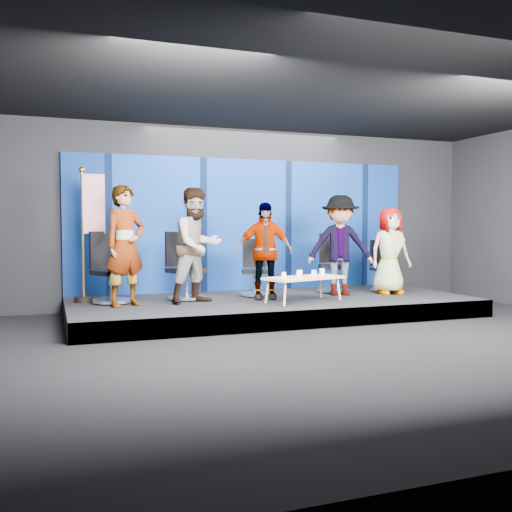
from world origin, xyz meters
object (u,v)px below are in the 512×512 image
Objects in this scene: panelist_d at (340,245)px; mug_a at (284,275)px; chair_c at (255,277)px; coffee_table at (304,279)px; panelist_a at (125,246)px; mug_e at (322,272)px; mug_c at (300,273)px; mug_d at (314,273)px; mug_b at (299,274)px; chair_d at (333,273)px; flag_stand at (90,231)px; panelist_c at (264,251)px; chair_b at (184,277)px; chair_e at (384,274)px; chair_a at (110,280)px; panelist_e at (390,251)px; panelist_b at (197,245)px.

mug_a is (-1.40, -0.66, -0.45)m from panelist_d.
chair_c is 1.15m from coffee_table.
panelist_a is 18.26× the size of mug_e.
panelist_d is 0.79m from mug_e.
mug_c is 0.54m from mug_e.
mug_d reaches higher than coffee_table.
mug_b is at bearing -38.30° from panelist_a.
panelist_a is 4.12m from chair_d.
flag_stand reaches higher than mug_d.
panelist_c reaches higher than mug_d.
mug_b is at bearing -159.29° from mug_d.
panelist_c is 19.16× the size of mug_a.
chair_b is 0.64× the size of panelist_d.
chair_e is at bearing 20.81° from mug_c.
chair_a reaches higher than coffee_table.
panelist_e is 1.55m from mug_e.
chair_c is 11.83× the size of mug_a.
flag_stand reaches higher than mug_a.
panelist_a is 1.17m from panelist_b.
chair_a is 3.14m from mug_b.
mug_e is (0.51, 0.17, -0.00)m from mug_c.
coffee_table is at bearing -49.53° from chair_c.
chair_e is at bearing 6.40° from flag_stand.
chair_a is 11.94× the size of mug_b.
panelist_e is 1.09× the size of coffee_table.
panelist_b is 1.83m from flag_stand.
chair_c is at bearing 115.80° from mug_c.
coffee_table is at bearing -37.12° from panelist_b.
mug_b is (0.39, -0.61, -0.37)m from panelist_c.
panelist_b is at bearing -148.48° from chair_d.
panelist_d reaches higher than mug_c.
mug_a is 0.26m from mug_b.
mug_d is (0.60, 0.09, 0.01)m from mug_a.
mug_c is (1.80, -0.88, 0.09)m from chair_b.
panelist_d is 20.95× the size of mug_a.
chair_d is 12.93× the size of mug_a.
chair_c reaches higher than mug_b.
chair_b is at bearing -162.04° from chair_c.
panelist_c is at bearing 164.25° from mug_e.
coffee_table is (-1.98, -0.45, -0.42)m from panelist_e.
mug_e is at bearing -39.02° from chair_b.
mug_c is at bearing -42.85° from chair_a.
chair_b is at bearing -25.65° from chair_a.
panelist_b is 3.71m from panelist_e.
panelist_d reaches higher than chair_e.
panelist_c is at bearing -36.04° from chair_a.
chair_b is 1.18× the size of chair_e.
panelist_b reaches higher than mug_b.
chair_c reaches higher than chair_e.
chair_c is 2.59m from panelist_e.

